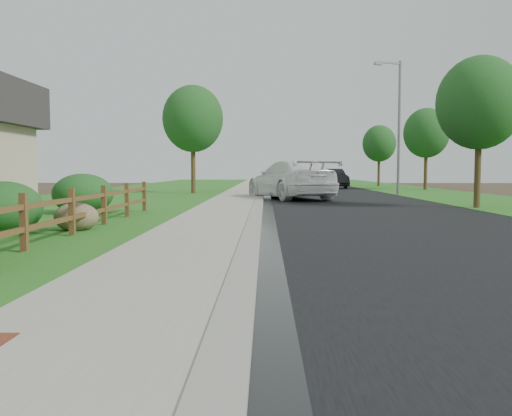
{
  "coord_description": "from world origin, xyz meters",
  "views": [
    {
      "loc": [
        0.71,
        -4.32,
        1.5
      ],
      "look_at": [
        0.53,
        5.75,
        0.8
      ],
      "focal_mm": 38.0,
      "sensor_mm": 36.0,
      "label": 1
    }
  ],
  "objects_px": {
    "ranch_fence": "(50,214)",
    "white_suv": "(290,180)",
    "dark_car_mid": "(294,179)",
    "streetlight": "(397,119)"
  },
  "relations": [
    {
      "from": "ranch_fence",
      "to": "white_suv",
      "type": "bearing_deg",
      "value": 72.11
    },
    {
      "from": "white_suv",
      "to": "streetlight",
      "type": "xyz_separation_m",
      "value": [
        6.56,
        4.67,
        3.52
      ]
    },
    {
      "from": "ranch_fence",
      "to": "white_suv",
      "type": "distance_m",
      "value": 18.23
    },
    {
      "from": "streetlight",
      "to": "ranch_fence",
      "type": "bearing_deg",
      "value": -118.91
    },
    {
      "from": "streetlight",
      "to": "dark_car_mid",
      "type": "bearing_deg",
      "value": 124.05
    },
    {
      "from": "dark_car_mid",
      "to": "streetlight",
      "type": "relative_size",
      "value": 0.61
    },
    {
      "from": "ranch_fence",
      "to": "dark_car_mid",
      "type": "bearing_deg",
      "value": 78.06
    },
    {
      "from": "dark_car_mid",
      "to": "streetlight",
      "type": "distance_m",
      "value": 10.85
    },
    {
      "from": "ranch_fence",
      "to": "dark_car_mid",
      "type": "height_order",
      "value": "dark_car_mid"
    },
    {
      "from": "dark_car_mid",
      "to": "streetlight",
      "type": "xyz_separation_m",
      "value": [
        5.72,
        -8.46,
        3.67
      ]
    }
  ]
}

